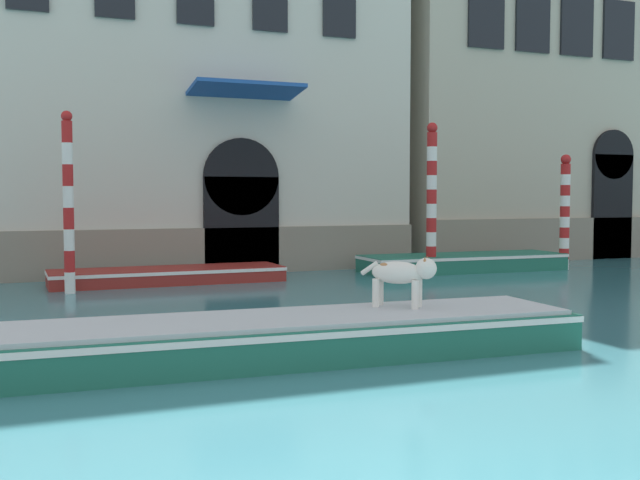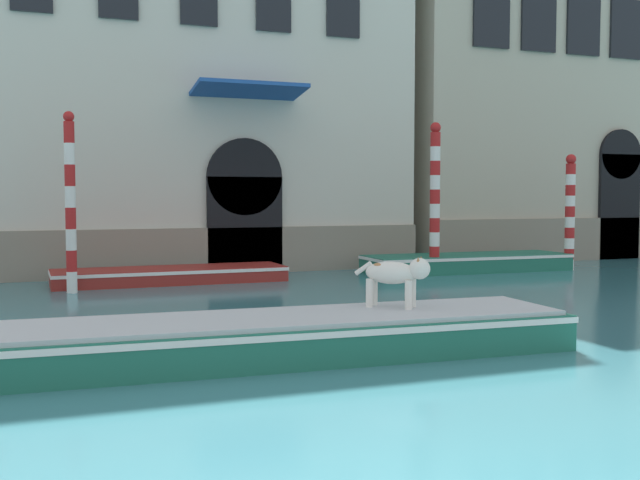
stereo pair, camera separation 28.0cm
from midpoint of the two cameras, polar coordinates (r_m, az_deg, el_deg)
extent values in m
cube|color=gray|center=(20.25, -9.68, -0.88)|extent=(12.85, 0.16, 1.26)
cube|color=black|center=(20.49, -6.37, 1.13)|extent=(2.10, 0.14, 2.63)
cylinder|color=black|center=(20.48, -6.40, 4.81)|extent=(2.10, 0.14, 2.10)
cube|color=black|center=(22.11, 1.10, 17.41)|extent=(0.99, 0.10, 1.76)
cube|color=#1E4C99|center=(20.04, -6.04, 11.33)|extent=(2.92, 1.40, 0.29)
cube|color=gray|center=(25.94, 18.41, 0.07)|extent=(10.86, 0.16, 1.39)
cube|color=black|center=(26.97, 21.07, 2.38)|extent=(1.65, 0.14, 3.50)
cylinder|color=black|center=(27.00, 21.15, 6.09)|extent=(1.65, 0.14, 1.65)
cube|color=black|center=(24.43, 12.22, 16.32)|extent=(1.28, 0.10, 1.94)
cube|color=black|center=(25.42, 15.59, 15.76)|extent=(1.28, 0.10, 1.94)
cube|color=black|center=(26.48, 18.68, 15.20)|extent=(1.28, 0.10, 1.94)
cube|color=black|center=(27.62, 21.52, 14.65)|extent=(1.28, 0.10, 1.94)
cube|color=#1E6651|center=(9.83, -5.03, -7.66)|extent=(8.63, 2.13, 0.49)
cube|color=white|center=(9.79, -5.03, -6.59)|extent=(8.67, 2.17, 0.08)
cube|color=#B2B7BC|center=(9.78, -5.04, -6.07)|extent=(8.37, 1.98, 0.06)
cylinder|color=silver|center=(10.69, 6.79, -4.02)|extent=(0.10, 0.10, 0.40)
cylinder|color=silver|center=(10.47, 6.49, -4.17)|extent=(0.10, 0.10, 0.40)
cylinder|color=silver|center=(10.84, 3.86, -3.90)|extent=(0.10, 0.10, 0.40)
cylinder|color=silver|center=(10.63, 3.52, -4.04)|extent=(0.10, 0.10, 0.40)
ellipsoid|color=silver|center=(10.62, 5.16, -2.49)|extent=(0.77, 0.74, 0.32)
ellipsoid|color=#AD7042|center=(10.64, 4.59, -2.00)|extent=(0.39, 0.39, 0.11)
sphere|color=silver|center=(10.51, 7.33, -2.17)|extent=(0.30, 0.30, 0.30)
cone|color=#AD7042|center=(10.58, 7.43, -1.52)|extent=(0.09, 0.09, 0.12)
cone|color=#AD7042|center=(10.42, 7.23, -1.60)|extent=(0.09, 0.09, 0.12)
cylinder|color=silver|center=(10.73, 3.05, -2.16)|extent=(0.24, 0.23, 0.21)
cube|color=maroon|center=(18.61, -11.91, -2.66)|extent=(5.58, 1.60, 0.37)
cube|color=white|center=(18.60, -11.92, -2.28)|extent=(5.61, 1.63, 0.08)
cube|color=#8C7251|center=(18.61, -11.91, -2.71)|extent=(3.07, 1.18, 0.33)
cube|color=#1E6651|center=(21.43, 10.48, -1.70)|extent=(5.91, 1.82, 0.48)
cube|color=white|center=(21.41, 10.49, -1.22)|extent=(5.95, 1.85, 0.08)
cube|color=#9EA3A8|center=(21.43, 10.48, -1.76)|extent=(3.26, 1.34, 0.43)
cylinder|color=white|center=(20.38, 8.06, -2.08)|extent=(0.27, 0.27, 0.38)
cylinder|color=#B21E1E|center=(20.34, 8.07, -1.01)|extent=(0.27, 0.27, 0.38)
cylinder|color=white|center=(20.32, 8.08, 0.06)|extent=(0.27, 0.27, 0.38)
cylinder|color=#B21E1E|center=(20.30, 8.09, 1.14)|extent=(0.27, 0.27, 0.38)
cylinder|color=white|center=(20.29, 8.10, 2.21)|extent=(0.27, 0.27, 0.38)
cylinder|color=#B21E1E|center=(20.28, 8.11, 3.29)|extent=(0.27, 0.27, 0.38)
cylinder|color=white|center=(20.29, 8.12, 4.37)|extent=(0.27, 0.27, 0.38)
cylinder|color=#B21E1E|center=(20.30, 8.13, 5.44)|extent=(0.27, 0.27, 0.38)
cylinder|color=white|center=(20.31, 8.14, 6.52)|extent=(0.27, 0.27, 0.38)
cylinder|color=#B21E1E|center=(20.34, 8.15, 7.59)|extent=(0.27, 0.27, 0.38)
sphere|color=#B21E1E|center=(20.36, 8.15, 8.46)|extent=(0.28, 0.28, 0.28)
cylinder|color=white|center=(17.21, -18.96, -3.10)|extent=(0.22, 0.22, 0.47)
cylinder|color=#B21E1E|center=(17.16, -18.99, -1.55)|extent=(0.22, 0.22, 0.47)
cylinder|color=white|center=(17.13, -19.02, 0.00)|extent=(0.22, 0.22, 0.47)
cylinder|color=#B21E1E|center=(17.11, -19.05, 1.56)|extent=(0.22, 0.22, 0.47)
cylinder|color=white|center=(17.10, -19.08, 3.12)|extent=(0.22, 0.22, 0.47)
cylinder|color=#B21E1E|center=(17.11, -19.11, 4.68)|extent=(0.22, 0.22, 0.47)
cylinder|color=white|center=(17.13, -19.14, 6.24)|extent=(0.22, 0.22, 0.47)
cylinder|color=#B21E1E|center=(17.16, -19.17, 7.80)|extent=(0.22, 0.22, 0.47)
sphere|color=#B21E1E|center=(17.19, -19.19, 8.91)|extent=(0.24, 0.24, 0.24)
cylinder|color=white|center=(22.61, 17.75, -1.76)|extent=(0.27, 0.27, 0.30)
cylinder|color=#B21E1E|center=(22.58, 17.76, -1.00)|extent=(0.27, 0.27, 0.30)
cylinder|color=white|center=(22.56, 17.77, -0.23)|extent=(0.27, 0.27, 0.30)
cylinder|color=#B21E1E|center=(22.55, 17.79, 0.54)|extent=(0.27, 0.27, 0.30)
cylinder|color=white|center=(22.53, 17.80, 1.31)|extent=(0.27, 0.27, 0.30)
cylinder|color=#B21E1E|center=(22.53, 17.82, 2.08)|extent=(0.27, 0.27, 0.30)
cylinder|color=white|center=(22.52, 17.83, 2.85)|extent=(0.27, 0.27, 0.30)
cylinder|color=#B21E1E|center=(22.52, 17.85, 3.62)|extent=(0.27, 0.27, 0.30)
cylinder|color=white|center=(22.53, 17.86, 4.39)|extent=(0.27, 0.27, 0.30)
cylinder|color=#B21E1E|center=(22.53, 17.87, 5.16)|extent=(0.27, 0.27, 0.30)
sphere|color=#B21E1E|center=(22.54, 17.89, 5.86)|extent=(0.29, 0.29, 0.29)
camera|label=1|loc=(0.14, -90.51, -0.03)|focal=42.00mm
camera|label=2|loc=(0.14, 89.49, 0.03)|focal=42.00mm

